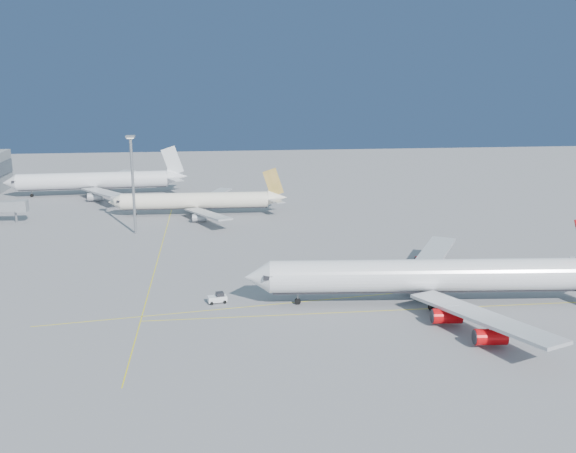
{
  "coord_description": "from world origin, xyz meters",
  "views": [
    {
      "loc": [
        -26.0,
        -127.22,
        44.59
      ],
      "look_at": [
        -7.56,
        28.24,
        7.0
      ],
      "focal_mm": 40.0,
      "sensor_mm": 36.0,
      "label": 1
    }
  ],
  "objects_px": {
    "pushback_tug": "(218,298)",
    "light_mast": "(133,176)",
    "airliner_virgin": "(433,276)",
    "airliner_etihad": "(199,201)",
    "airliner_third": "(98,181)"
  },
  "relations": [
    {
      "from": "airliner_virgin",
      "to": "light_mast",
      "type": "xyz_separation_m",
      "value": [
        -65.03,
        64.56,
        10.91
      ]
    },
    {
      "from": "airliner_etihad",
      "to": "airliner_third",
      "type": "xyz_separation_m",
      "value": [
        -38.18,
        39.08,
        0.89
      ]
    },
    {
      "from": "airliner_etihad",
      "to": "pushback_tug",
      "type": "relative_size",
      "value": 14.27
    },
    {
      "from": "pushback_tug",
      "to": "airliner_virgin",
      "type": "bearing_deg",
      "value": -17.52
    },
    {
      "from": "light_mast",
      "to": "pushback_tug",
      "type": "bearing_deg",
      "value": -69.23
    },
    {
      "from": "pushback_tug",
      "to": "light_mast",
      "type": "xyz_separation_m",
      "value": [
        -22.58,
        59.54,
        15.47
      ]
    },
    {
      "from": "airliner_third",
      "to": "airliner_etihad",
      "type": "bearing_deg",
      "value": -49.02
    },
    {
      "from": "airliner_virgin",
      "to": "pushback_tug",
      "type": "relative_size",
      "value": 18.56
    },
    {
      "from": "airliner_virgin",
      "to": "airliner_third",
      "type": "relative_size",
      "value": 1.11
    },
    {
      "from": "pushback_tug",
      "to": "airliner_etihad",
      "type": "bearing_deg",
      "value": 82.61
    },
    {
      "from": "airliner_etihad",
      "to": "pushback_tug",
      "type": "xyz_separation_m",
      "value": [
        4.9,
        -82.69,
        -3.58
      ]
    },
    {
      "from": "airliner_virgin",
      "to": "airliner_etihad",
      "type": "xyz_separation_m",
      "value": [
        -47.36,
        87.71,
        -0.98
      ]
    },
    {
      "from": "airliner_etihad",
      "to": "light_mast",
      "type": "bearing_deg",
      "value": -125.94
    },
    {
      "from": "airliner_third",
      "to": "light_mast",
      "type": "xyz_separation_m",
      "value": [
        20.51,
        -62.23,
        11.01
      ]
    },
    {
      "from": "airliner_virgin",
      "to": "pushback_tug",
      "type": "xyz_separation_m",
      "value": [
        -42.46,
        5.02,
        -4.56
      ]
    }
  ]
}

